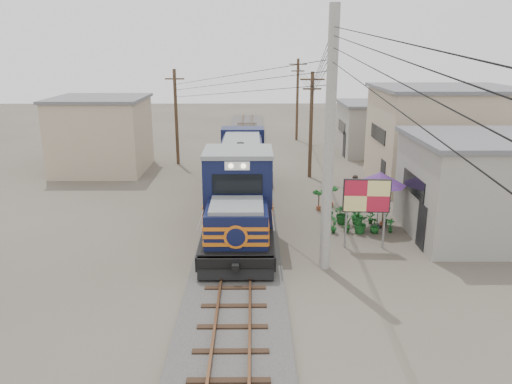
{
  "coord_description": "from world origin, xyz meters",
  "views": [
    {
      "loc": [
        0.64,
        -18.86,
        8.51
      ],
      "look_at": [
        0.78,
        2.8,
        2.2
      ],
      "focal_mm": 35.0,
      "sensor_mm": 36.0,
      "label": 1
    }
  ],
  "objects_px": {
    "billboard": "(367,198)",
    "locomotive": "(241,182)",
    "vendor": "(354,191)",
    "market_umbrella": "(380,179)"
  },
  "relations": [
    {
      "from": "locomotive",
      "to": "vendor",
      "type": "bearing_deg",
      "value": 11.91
    },
    {
      "from": "market_umbrella",
      "to": "vendor",
      "type": "distance_m",
      "value": 3.71
    },
    {
      "from": "locomotive",
      "to": "billboard",
      "type": "xyz_separation_m",
      "value": [
        5.52,
        -4.66,
        0.52
      ]
    },
    {
      "from": "billboard",
      "to": "vendor",
      "type": "bearing_deg",
      "value": 86.71
    },
    {
      "from": "billboard",
      "to": "locomotive",
      "type": "bearing_deg",
      "value": 143.15
    },
    {
      "from": "locomotive",
      "to": "vendor",
      "type": "distance_m",
      "value": 6.41
    },
    {
      "from": "billboard",
      "to": "vendor",
      "type": "height_order",
      "value": "billboard"
    },
    {
      "from": "billboard",
      "to": "market_umbrella",
      "type": "relative_size",
      "value": 1.07
    },
    {
      "from": "locomotive",
      "to": "market_umbrella",
      "type": "bearing_deg",
      "value": -16.65
    },
    {
      "from": "locomotive",
      "to": "vendor",
      "type": "height_order",
      "value": "locomotive"
    }
  ]
}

